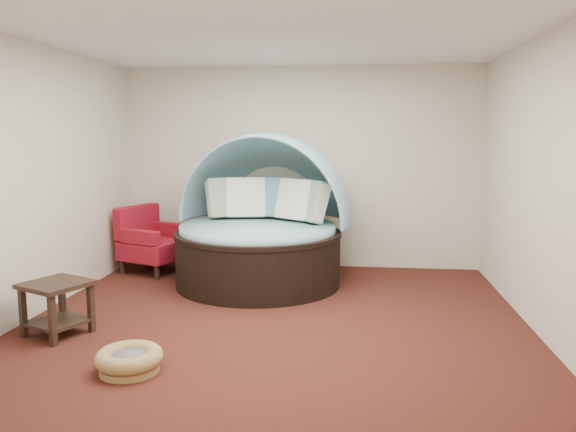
# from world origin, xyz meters

# --- Properties ---
(floor) EXTENTS (5.00, 5.00, 0.00)m
(floor) POSITION_xyz_m (0.00, 0.00, 0.00)
(floor) COLOR #4D1F16
(floor) RESTS_ON ground
(wall_back) EXTENTS (5.00, 0.00, 5.00)m
(wall_back) POSITION_xyz_m (0.00, 2.50, 1.40)
(wall_back) COLOR beige
(wall_back) RESTS_ON floor
(wall_front) EXTENTS (5.00, 0.00, 5.00)m
(wall_front) POSITION_xyz_m (0.00, -2.50, 1.40)
(wall_front) COLOR beige
(wall_front) RESTS_ON floor
(wall_left) EXTENTS (0.00, 5.00, 5.00)m
(wall_left) POSITION_xyz_m (-2.50, 0.00, 1.40)
(wall_left) COLOR beige
(wall_left) RESTS_ON floor
(wall_right) EXTENTS (0.00, 5.00, 5.00)m
(wall_right) POSITION_xyz_m (2.50, 0.00, 1.40)
(wall_right) COLOR beige
(wall_right) RESTS_ON floor
(ceiling) EXTENTS (5.00, 5.00, 0.00)m
(ceiling) POSITION_xyz_m (0.00, 0.00, 2.80)
(ceiling) COLOR white
(ceiling) RESTS_ON wall_back
(canopy_daybed) EXTENTS (2.51, 2.46, 1.89)m
(canopy_daybed) POSITION_xyz_m (-0.39, 1.52, 0.88)
(canopy_daybed) COLOR black
(canopy_daybed) RESTS_ON floor
(pet_basket) EXTENTS (0.55, 0.55, 0.19)m
(pet_basket) POSITION_xyz_m (-0.98, -1.32, 0.10)
(pet_basket) COLOR olive
(pet_basket) RESTS_ON floor
(red_armchair) EXTENTS (1.00, 1.00, 0.90)m
(red_armchair) POSITION_xyz_m (-1.98, 1.90, 0.41)
(red_armchair) COLOR black
(red_armchair) RESTS_ON floor
(side_table) EXTENTS (0.70, 0.70, 0.51)m
(side_table) POSITION_xyz_m (-1.98, -0.60, 0.33)
(side_table) COLOR black
(side_table) RESTS_ON floor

